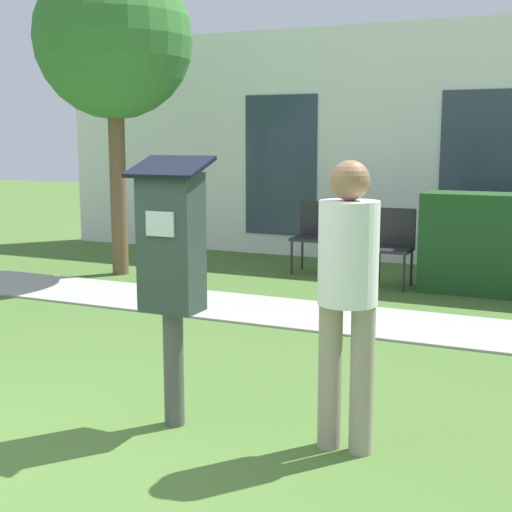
{
  "coord_description": "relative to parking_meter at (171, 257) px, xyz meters",
  "views": [
    {
      "loc": [
        2.51,
        -2.54,
        1.69
      ],
      "look_at": [
        0.92,
        0.99,
        1.05
      ],
      "focal_mm": 50.0,
      "sensor_mm": 36.0,
      "label": 1
    }
  ],
  "objects": [
    {
      "name": "ground_plane",
      "position": [
        -0.41,
        -0.94,
        -1.02
      ],
      "size": [
        40.0,
        40.0,
        0.0
      ],
      "primitive_type": "plane",
      "color": "#476B2D"
    },
    {
      "name": "sidewalk",
      "position": [
        -0.41,
        2.82,
        -1.01
      ],
      "size": [
        12.0,
        1.1,
        0.02
      ],
      "color": "#A3A099",
      "rests_on": "ground"
    },
    {
      "name": "building_facade",
      "position": [
        -0.41,
        6.19,
        0.58
      ],
      "size": [
        10.0,
        0.26,
        3.2
      ],
      "color": "white",
      "rests_on": "ground"
    },
    {
      "name": "parking_meter",
      "position": [
        0.0,
        0.0,
        0.0
      ],
      "size": [
        0.44,
        0.31,
        1.59
      ],
      "color": "#4C4C4C",
      "rests_on": "ground"
    },
    {
      "name": "person_standing",
      "position": [
        1.03,
        0.08,
        -0.09
      ],
      "size": [
        0.32,
        0.32,
        1.58
      ],
      "rotation": [
        0.0,
        0.0,
        -0.29
      ],
      "color": "gray",
      "rests_on": "ground"
    },
    {
      "name": "outdoor_chair_left",
      "position": [
        -0.91,
        5.01,
        -0.49
      ],
      "size": [
        0.44,
        0.44,
        0.9
      ],
      "rotation": [
        0.0,
        0.0,
        0.27
      ],
      "color": "#262628",
      "rests_on": "ground"
    },
    {
      "name": "outdoor_chair_middle",
      "position": [
        0.23,
        4.53,
        -0.49
      ],
      "size": [
        0.44,
        0.44,
        0.9
      ],
      "rotation": [
        0.0,
        0.0,
        -0.32
      ],
      "color": "#262628",
      "rests_on": "ground"
    },
    {
      "name": "tree",
      "position": [
        -3.09,
        3.87,
        1.83
      ],
      "size": [
        1.9,
        1.9,
        3.82
      ],
      "color": "brown",
      "rests_on": "ground"
    }
  ]
}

